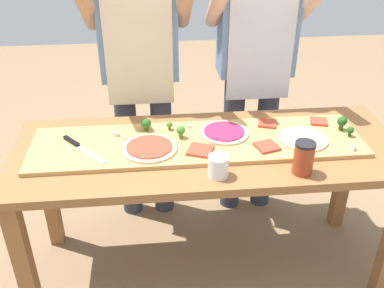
# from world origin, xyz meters

# --- Properties ---
(ground_plane) EXTENTS (8.00, 8.00, 0.00)m
(ground_plane) POSITION_xyz_m (0.00, 0.00, 0.00)
(ground_plane) COLOR #896B4C
(prep_table) EXTENTS (1.79, 0.68, 0.76)m
(prep_table) POSITION_xyz_m (0.00, 0.00, 0.65)
(prep_table) COLOR brown
(prep_table) RESTS_ON ground
(cutting_board) EXTENTS (1.52, 0.39, 0.02)m
(cutting_board) POSITION_xyz_m (-0.05, 0.02, 0.77)
(cutting_board) COLOR tan
(cutting_board) RESTS_ON prep_table
(chefs_knife) EXTENTS (0.21, 0.25, 0.02)m
(chefs_knife) POSITION_xyz_m (-0.59, 0.02, 0.79)
(chefs_knife) COLOR #B7BABF
(chefs_knife) RESTS_ON cutting_board
(pizza_whole_cheese_artichoke) EXTENTS (0.23, 0.23, 0.02)m
(pizza_whole_cheese_artichoke) POSITION_xyz_m (0.43, -0.02, 0.79)
(pizza_whole_cheese_artichoke) COLOR beige
(pizza_whole_cheese_artichoke) RESTS_ON cutting_board
(pizza_whole_tomato_red) EXTENTS (0.25, 0.25, 0.02)m
(pizza_whole_tomato_red) POSITION_xyz_m (-0.27, -0.03, 0.79)
(pizza_whole_tomato_red) COLOR beige
(pizza_whole_tomato_red) RESTS_ON cutting_board
(pizza_whole_beet_magenta) EXTENTS (0.23, 0.23, 0.02)m
(pizza_whole_beet_magenta) POSITION_xyz_m (0.08, 0.08, 0.79)
(pizza_whole_beet_magenta) COLOR beige
(pizza_whole_beet_magenta) RESTS_ON cutting_board
(pizza_slice_center) EXTENTS (0.10, 0.10, 0.01)m
(pizza_slice_center) POSITION_xyz_m (0.57, 0.14, 0.79)
(pizza_slice_center) COLOR #BC3D28
(pizza_slice_center) RESTS_ON cutting_board
(pizza_slice_near_right) EXTENTS (0.11, 0.11, 0.01)m
(pizza_slice_near_right) POSITION_xyz_m (0.31, 0.14, 0.79)
(pizza_slice_near_right) COLOR #BC3D28
(pizza_slice_near_right) RESTS_ON cutting_board
(pizza_slice_far_left) EXTENTS (0.12, 0.12, 0.01)m
(pizza_slice_far_left) POSITION_xyz_m (0.25, -0.07, 0.79)
(pizza_slice_far_left) COLOR #BC3D28
(pizza_slice_far_left) RESTS_ON cutting_board
(pizza_slice_near_left) EXTENTS (0.14, 0.14, 0.01)m
(pizza_slice_near_left) POSITION_xyz_m (-0.05, -0.07, 0.79)
(pizza_slice_near_left) COLOR #BC3D28
(pizza_slice_near_left) RESTS_ON cutting_board
(broccoli_floret_center_right) EXTENTS (0.04, 0.04, 0.06)m
(broccoli_floret_center_right) POSITION_xyz_m (-0.12, 0.06, 0.82)
(broccoli_floret_center_right) COLOR #487A23
(broccoli_floret_center_right) RESTS_ON cutting_board
(broccoli_floret_back_mid) EXTENTS (0.03, 0.03, 0.04)m
(broccoli_floret_back_mid) POSITION_xyz_m (-0.17, 0.14, 0.80)
(broccoli_floret_back_mid) COLOR #487A23
(broccoli_floret_back_mid) RESTS_ON cutting_board
(broccoli_floret_front_mid) EXTENTS (0.03, 0.03, 0.05)m
(broccoli_floret_front_mid) POSITION_xyz_m (0.66, -0.01, 0.81)
(broccoli_floret_front_mid) COLOR #2C5915
(broccoli_floret_front_mid) RESTS_ON cutting_board
(broccoli_floret_center_left) EXTENTS (0.05, 0.05, 0.06)m
(broccoli_floret_center_left) POSITION_xyz_m (-0.28, 0.14, 0.82)
(broccoli_floret_center_left) COLOR #366618
(broccoli_floret_center_left) RESTS_ON cutting_board
(broccoli_floret_back_left) EXTENTS (0.05, 0.05, 0.07)m
(broccoli_floret_back_left) POSITION_xyz_m (0.64, 0.06, 0.82)
(broccoli_floret_back_left) COLOR #2C5915
(broccoli_floret_back_left) RESTS_ON cutting_board
(cheese_crumble_a) EXTENTS (0.02, 0.02, 0.02)m
(cheese_crumble_a) POSITION_xyz_m (-0.07, 0.15, 0.79)
(cheese_crumble_a) COLOR silver
(cheese_crumble_a) RESTS_ON cutting_board
(cheese_crumble_b) EXTENTS (0.03, 0.03, 0.02)m
(cheese_crumble_b) POSITION_xyz_m (0.63, -0.13, 0.79)
(cheese_crumble_b) COLOR white
(cheese_crumble_b) RESTS_ON cutting_board
(cheese_crumble_c) EXTENTS (0.02, 0.02, 0.01)m
(cheese_crumble_c) POSITION_xyz_m (-0.38, 0.07, 0.79)
(cheese_crumble_c) COLOR silver
(cheese_crumble_c) RESTS_ON cutting_board
(cheese_crumble_d) EXTENTS (0.02, 0.02, 0.02)m
(cheese_crumble_d) POSITION_xyz_m (-0.42, 0.10, 0.79)
(cheese_crumble_d) COLOR white
(cheese_crumble_d) RESTS_ON cutting_board
(flour_cup) EXTENTS (0.09, 0.09, 0.09)m
(flour_cup) POSITION_xyz_m (0.01, -0.24, 0.80)
(flour_cup) COLOR white
(flour_cup) RESTS_ON prep_table
(sauce_jar) EXTENTS (0.09, 0.09, 0.14)m
(sauce_jar) POSITION_xyz_m (0.36, -0.25, 0.83)
(sauce_jar) COLOR #99381E
(sauce_jar) RESTS_ON prep_table
(cook_left) EXTENTS (0.54, 0.39, 1.67)m
(cook_left) POSITION_xyz_m (-0.30, 0.52, 1.00)
(cook_left) COLOR #333847
(cook_left) RESTS_ON ground
(cook_right) EXTENTS (0.54, 0.39, 1.67)m
(cook_right) POSITION_xyz_m (0.32, 0.52, 1.00)
(cook_right) COLOR #333847
(cook_right) RESTS_ON ground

